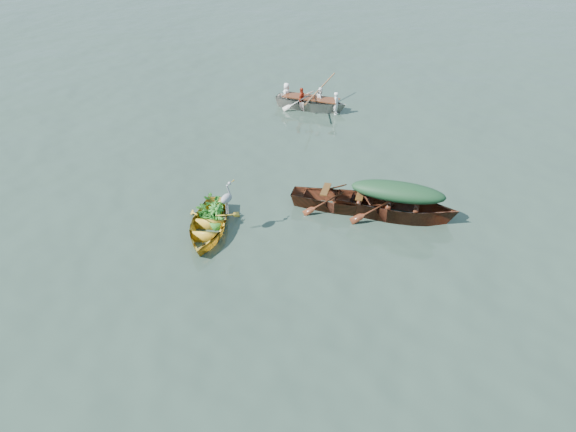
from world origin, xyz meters
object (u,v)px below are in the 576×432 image
object	(u,v)px
green_tarp_boat	(395,217)
heron	(227,204)
rowed_boat	(311,109)
open_wooden_boat	(342,209)
yellow_dinghy	(209,232)

from	to	relation	value
green_tarp_boat	heron	distance (m)	4.81
rowed_boat	heron	distance (m)	9.24
rowed_boat	heron	world-z (taller)	heron
green_tarp_boat	rowed_boat	bearing A→B (deg)	30.92
open_wooden_boat	rowed_boat	xyz separation A→B (m)	(-4.70, 6.04, 0.00)
heron	rowed_boat	bearing A→B (deg)	79.48
green_tarp_boat	rowed_boat	size ratio (longest dim) A/B	1.16
open_wooden_boat	green_tarp_boat	bearing A→B (deg)	-91.47
open_wooden_boat	heron	bearing A→B (deg)	125.47
green_tarp_boat	heron	bearing A→B (deg)	115.68
green_tarp_boat	heron	world-z (taller)	heron
green_tarp_boat	open_wooden_boat	distance (m)	1.53
rowed_boat	open_wooden_boat	bearing A→B (deg)	-154.61
yellow_dinghy	rowed_boat	bearing A→B (deg)	76.23
yellow_dinghy	open_wooden_boat	world-z (taller)	open_wooden_boat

